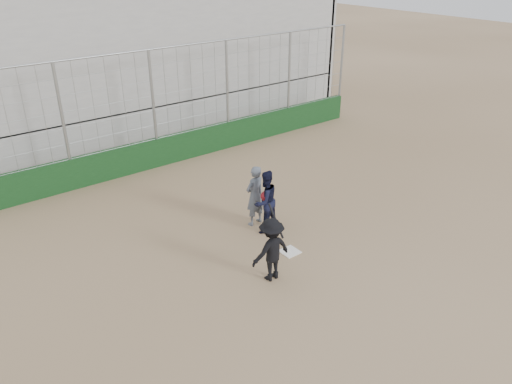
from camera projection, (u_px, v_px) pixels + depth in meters
ground at (290, 252)px, 12.63m from camera, size 90.00×90.00×0.00m
home_plate at (290, 252)px, 12.62m from camera, size 0.44×0.44×0.02m
backstop at (157, 140)px, 17.16m from camera, size 18.10×0.25×4.04m
bleachers at (94, 59)px, 19.80m from camera, size 20.25×6.70×6.98m
batter_at_plate at (271, 250)px, 11.31m from camera, size 1.01×0.73×1.73m
catcher_crouched at (266, 211)px, 13.32m from camera, size 0.98×0.84×1.19m
umpire at (255, 199)px, 13.58m from camera, size 0.69×0.50×1.56m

